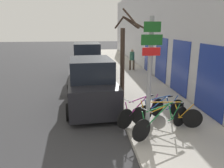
{
  "coord_description": "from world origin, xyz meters",
  "views": [
    {
      "loc": [
        -0.22,
        -1.97,
        3.34
      ],
      "look_at": [
        0.65,
        5.61,
        1.34
      ],
      "focal_mm": 35.0,
      "sensor_mm": 36.0,
      "label": 1
    }
  ],
  "objects_px": {
    "parked_car_1": "(87,62)",
    "street_tree": "(123,57)",
    "parked_car_0": "(91,85)",
    "bicycle_2": "(142,111)",
    "bicycle_0": "(162,121)",
    "pedestrian_near": "(132,58)",
    "bicycle_1": "(166,116)",
    "bicycle_3": "(161,109)",
    "signpost": "(150,75)"
  },
  "relations": [
    {
      "from": "parked_car_0",
      "to": "pedestrian_near",
      "type": "xyz_separation_m",
      "value": [
        3.25,
        7.23,
        0.1
      ]
    },
    {
      "from": "signpost",
      "to": "bicycle_3",
      "type": "distance_m",
      "value": 2.1
    },
    {
      "from": "bicycle_0",
      "to": "bicycle_2",
      "type": "bearing_deg",
      "value": -4.47
    },
    {
      "from": "bicycle_0",
      "to": "bicycle_3",
      "type": "xyz_separation_m",
      "value": [
        0.34,
        1.09,
        -0.04
      ]
    },
    {
      "from": "bicycle_3",
      "to": "pedestrian_near",
      "type": "xyz_separation_m",
      "value": [
        0.8,
        9.11,
        0.55
      ]
    },
    {
      "from": "parked_car_0",
      "to": "pedestrian_near",
      "type": "height_order",
      "value": "parked_car_0"
    },
    {
      "from": "parked_car_0",
      "to": "pedestrian_near",
      "type": "bearing_deg",
      "value": 62.09
    },
    {
      "from": "bicycle_0",
      "to": "bicycle_2",
      "type": "distance_m",
      "value": 0.97
    },
    {
      "from": "signpost",
      "to": "bicycle_2",
      "type": "xyz_separation_m",
      "value": [
        0.1,
        0.99,
        -1.49
      ]
    },
    {
      "from": "signpost",
      "to": "bicycle_1",
      "type": "distance_m",
      "value": 1.78
    },
    {
      "from": "bicycle_0",
      "to": "pedestrian_near",
      "type": "bearing_deg",
      "value": -35.25
    },
    {
      "from": "bicycle_2",
      "to": "parked_car_1",
      "type": "xyz_separation_m",
      "value": [
        -1.82,
        7.99,
        0.52
      ]
    },
    {
      "from": "signpost",
      "to": "parked_car_0",
      "type": "bearing_deg",
      "value": 117.68
    },
    {
      "from": "bicycle_3",
      "to": "pedestrian_near",
      "type": "bearing_deg",
      "value": -23.37
    },
    {
      "from": "bicycle_2",
      "to": "street_tree",
      "type": "distance_m",
      "value": 3.2
    },
    {
      "from": "bicycle_1",
      "to": "pedestrian_near",
      "type": "relative_size",
      "value": 1.43
    },
    {
      "from": "bicycle_3",
      "to": "signpost",
      "type": "bearing_deg",
      "value": 126.4
    },
    {
      "from": "parked_car_0",
      "to": "bicycle_2",
      "type": "bearing_deg",
      "value": -54.37
    },
    {
      "from": "signpost",
      "to": "bicycle_3",
      "type": "bearing_deg",
      "value": 54.73
    },
    {
      "from": "bicycle_2",
      "to": "parked_car_0",
      "type": "height_order",
      "value": "parked_car_0"
    },
    {
      "from": "signpost",
      "to": "bicycle_0",
      "type": "height_order",
      "value": "signpost"
    },
    {
      "from": "signpost",
      "to": "street_tree",
      "type": "distance_m",
      "value": 3.81
    },
    {
      "from": "parked_car_0",
      "to": "street_tree",
      "type": "distance_m",
      "value": 1.99
    },
    {
      "from": "parked_car_0",
      "to": "parked_car_1",
      "type": "distance_m",
      "value": 5.91
    },
    {
      "from": "bicycle_2",
      "to": "parked_car_0",
      "type": "relative_size",
      "value": 0.44
    },
    {
      "from": "signpost",
      "to": "bicycle_2",
      "type": "bearing_deg",
      "value": 84.46
    },
    {
      "from": "bicycle_0",
      "to": "bicycle_3",
      "type": "height_order",
      "value": "bicycle_0"
    },
    {
      "from": "bicycle_0",
      "to": "pedestrian_near",
      "type": "xyz_separation_m",
      "value": [
        1.14,
        10.2,
        0.51
      ]
    },
    {
      "from": "bicycle_0",
      "to": "pedestrian_near",
      "type": "relative_size",
      "value": 1.34
    },
    {
      "from": "parked_car_0",
      "to": "bicycle_0",
      "type": "bearing_deg",
      "value": -58.33
    },
    {
      "from": "bicycle_2",
      "to": "parked_car_1",
      "type": "height_order",
      "value": "parked_car_1"
    },
    {
      "from": "bicycle_1",
      "to": "parked_car_1",
      "type": "relative_size",
      "value": 0.5
    },
    {
      "from": "bicycle_0",
      "to": "pedestrian_near",
      "type": "distance_m",
      "value": 10.27
    },
    {
      "from": "bicycle_0",
      "to": "bicycle_1",
      "type": "xyz_separation_m",
      "value": [
        0.28,
        0.45,
        -0.02
      ]
    },
    {
      "from": "parked_car_1",
      "to": "street_tree",
      "type": "relative_size",
      "value": 1.14
    },
    {
      "from": "bicycle_0",
      "to": "bicycle_3",
      "type": "bearing_deg",
      "value": -46.26
    },
    {
      "from": "bicycle_1",
      "to": "street_tree",
      "type": "xyz_separation_m",
      "value": [
        -0.89,
        3.26,
        1.51
      ]
    },
    {
      "from": "street_tree",
      "to": "pedestrian_near",
      "type": "bearing_deg",
      "value": 74.9
    },
    {
      "from": "bicycle_2",
      "to": "parked_car_1",
      "type": "relative_size",
      "value": 0.43
    },
    {
      "from": "bicycle_1",
      "to": "parked_car_1",
      "type": "distance_m",
      "value": 8.81
    },
    {
      "from": "bicycle_2",
      "to": "bicycle_3",
      "type": "relative_size",
      "value": 0.99
    },
    {
      "from": "bicycle_1",
      "to": "pedestrian_near",
      "type": "xyz_separation_m",
      "value": [
        0.86,
        9.75,
        0.53
      ]
    },
    {
      "from": "bicycle_0",
      "to": "street_tree",
      "type": "height_order",
      "value": "street_tree"
    },
    {
      "from": "signpost",
      "to": "pedestrian_near",
      "type": "xyz_separation_m",
      "value": [
        1.64,
        10.3,
        -0.97
      ]
    },
    {
      "from": "bicycle_2",
      "to": "bicycle_3",
      "type": "xyz_separation_m",
      "value": [
        0.74,
        0.2,
        -0.03
      ]
    },
    {
      "from": "bicycle_2",
      "to": "bicycle_3",
      "type": "bearing_deg",
      "value": -108.13
    },
    {
      "from": "bicycle_0",
      "to": "bicycle_2",
      "type": "xyz_separation_m",
      "value": [
        -0.4,
        0.89,
        -0.01
      ]
    },
    {
      "from": "signpost",
      "to": "bicycle_3",
      "type": "relative_size",
      "value": 1.79
    },
    {
      "from": "parked_car_1",
      "to": "street_tree",
      "type": "height_order",
      "value": "street_tree"
    },
    {
      "from": "signpost",
      "to": "bicycle_2",
      "type": "distance_m",
      "value": 1.79
    }
  ]
}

